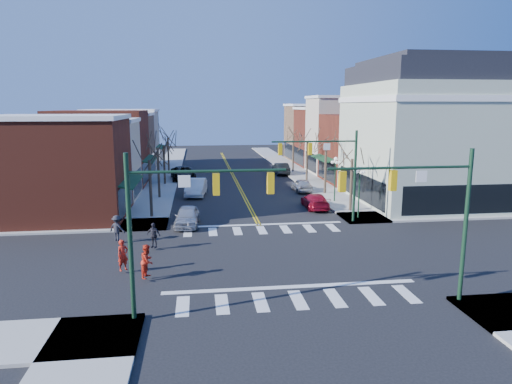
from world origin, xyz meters
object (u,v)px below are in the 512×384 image
object	(u,v)px
lamppost_midblock	(335,172)
car_right_far	(281,169)
car_right_mid	(302,185)
pedestrian_dark_b	(117,228)
car_right_near	(315,201)
lamppost_corner	(359,183)
victorian_corner	(424,132)
pedestrian_red_a	(123,255)
pedestrian_red_b	(147,261)
car_left_near	(187,216)
car_left_far	(183,174)
pedestrian_dark_a	(153,235)
car_left_mid	(196,187)

from	to	relation	value
lamppost_midblock	car_right_far	xyz separation A→B (m)	(-1.80, 18.33, -2.18)
car_right_mid	pedestrian_dark_b	xyz separation A→B (m)	(-16.40, -16.58, 0.32)
car_right_near	lamppost_corner	bearing A→B (deg)	120.80
victorian_corner	lamppost_midblock	bearing A→B (deg)	176.55
pedestrian_red_a	pedestrian_dark_b	world-z (taller)	pedestrian_dark_b
victorian_corner	pedestrian_red_b	world-z (taller)	victorian_corner
lamppost_midblock	car_right_mid	world-z (taller)	lamppost_midblock
car_left_near	pedestrian_dark_b	world-z (taller)	pedestrian_dark_b
car_left_far	pedestrian_dark_b	world-z (taller)	pedestrian_dark_b
car_left_near	car_left_far	xyz separation A→B (m)	(-0.94, 21.86, 0.09)
lamppost_midblock	pedestrian_dark_a	bearing A→B (deg)	-141.34
car_left_mid	car_right_mid	bearing A→B (deg)	10.40
car_left_mid	car_left_far	xyz separation A→B (m)	(-1.60, 9.92, -0.01)
victorian_corner	car_left_near	size ratio (longest dim) A/B	3.25
victorian_corner	lamppost_midblock	distance (m)	9.10
car_left_mid	pedestrian_dark_a	distance (m)	17.87
pedestrian_dark_a	car_right_far	bearing A→B (deg)	91.81
pedestrian_dark_a	pedestrian_dark_b	world-z (taller)	pedestrian_dark_b
car_right_far	pedestrian_dark_a	size ratio (longest dim) A/B	2.92
car_left_near	lamppost_corner	bearing A→B (deg)	4.74
car_left_mid	car_right_far	distance (m)	17.30
car_right_far	victorian_corner	bearing A→B (deg)	117.54
car_right_far	pedestrian_red_a	world-z (taller)	pedestrian_red_a
victorian_corner	pedestrian_dark_a	world-z (taller)	victorian_corner
pedestrian_dark_b	pedestrian_red_a	bearing A→B (deg)	129.02
car_right_near	car_right_far	size ratio (longest dim) A/B	0.97
victorian_corner	pedestrian_red_a	xyz separation A→B (m)	(-25.24, -15.98, -5.64)
car_left_mid	pedestrian_dark_b	bearing A→B (deg)	-101.50
car_right_near	car_right_mid	xyz separation A→B (m)	(0.66, 8.06, 0.03)
car_left_near	victorian_corner	bearing A→B (deg)	19.48
pedestrian_dark_a	pedestrian_dark_b	distance (m)	3.12
car_left_near	car_right_far	distance (m)	27.79
lamppost_midblock	pedestrian_dark_b	xyz separation A→B (m)	(-18.20, -10.71, -1.94)
lamppost_midblock	car_left_far	world-z (taller)	lamppost_midblock
car_left_far	pedestrian_red_b	size ratio (longest dim) A/B	3.37
car_left_far	car_right_mid	size ratio (longest dim) A/B	1.47
car_left_near	car_right_near	xyz separation A→B (m)	(11.20, 4.62, -0.08)
car_right_far	pedestrian_dark_a	xyz separation A→B (m)	(-13.86, -30.86, 0.18)
car_left_mid	pedestrian_dark_a	world-z (taller)	pedestrian_dark_a
car_left_far	pedestrian_red_a	bearing A→B (deg)	-100.21
car_right_far	lamppost_midblock	bearing A→B (deg)	94.94
lamppost_midblock	pedestrian_red_b	size ratio (longest dim) A/B	2.42
car_left_far	lamppost_corner	bearing A→B (deg)	-61.85
lamppost_corner	lamppost_midblock	xyz separation A→B (m)	(0.00, 6.50, 0.00)
car_left_near	pedestrian_dark_b	xyz separation A→B (m)	(-4.54, -3.91, 0.28)
lamppost_midblock	pedestrian_dark_a	world-z (taller)	lamppost_midblock
lamppost_midblock	pedestrian_red_b	distance (m)	23.62
victorian_corner	pedestrian_dark_a	xyz separation A→B (m)	(-23.96, -12.03, -5.70)
car_left_mid	car_left_far	bearing A→B (deg)	105.83
lamppost_midblock	car_left_mid	distance (m)	14.14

